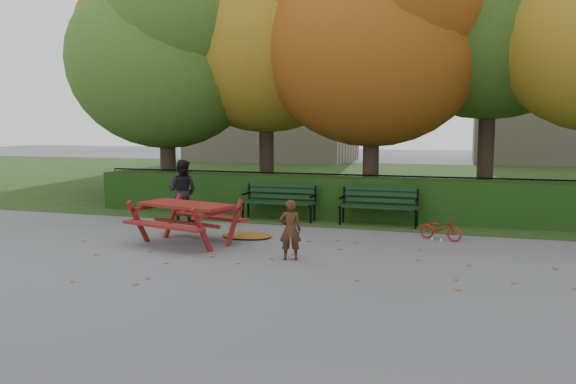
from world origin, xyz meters
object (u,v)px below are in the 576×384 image
(picnic_table, at_px, (186,212))
(bicycle, at_px, (441,229))
(tree_b, at_px, (275,17))
(child, at_px, (290,230))
(tree_c, at_px, (385,27))
(tree_f, at_px, (172,29))
(adult, at_px, (182,191))
(bench_left, at_px, (280,199))
(tree_a, at_px, (171,46))
(bench_right, at_px, (379,203))

(picnic_table, bearing_deg, bicycle, 37.07)
(tree_b, xyz_separation_m, child, (2.58, -6.86, -4.89))
(tree_c, xyz_separation_m, tree_f, (-7.97, 3.28, 0.87))
(tree_c, bearing_deg, adult, -142.30)
(child, bearing_deg, bench_left, -85.36)
(tree_c, bearing_deg, tree_a, -176.35)
(tree_f, bearing_deg, bench_right, -33.92)
(adult, relative_size, bicycle, 1.70)
(bench_right, bearing_deg, tree_a, 163.39)
(bicycle, bearing_deg, bench_right, 67.84)
(bench_left, height_order, bicycle, bench_left)
(tree_a, distance_m, bench_right, 7.69)
(tree_a, bearing_deg, child, -46.89)
(child, xyz_separation_m, adult, (-3.52, 2.81, 0.22))
(bench_right, xyz_separation_m, adult, (-4.49, -1.00, 0.22))
(picnic_table, height_order, adult, adult)
(tree_f, bearing_deg, bicycle, -35.38)
(tree_a, distance_m, bench_left, 5.89)
(tree_a, bearing_deg, picnic_table, -59.07)
(tree_b, height_order, child, tree_b)
(bicycle, bearing_deg, adult, 107.66)
(bench_right, xyz_separation_m, child, (-0.96, -3.81, -0.00))
(tree_f, relative_size, bench_left, 5.10)
(tree_c, height_order, bench_right, tree_c)
(tree_f, relative_size, child, 8.87)
(tree_a, distance_m, tree_b, 3.11)
(tree_a, relative_size, tree_c, 0.94)
(tree_c, xyz_separation_m, child, (-0.70, -6.07, -4.31))
(tree_b, bearing_deg, bench_left, -69.42)
(bicycle, bearing_deg, picnic_table, 132.62)
(adult, bearing_deg, bicycle, 175.74)
(tree_b, xyz_separation_m, bench_left, (1.14, -3.04, -4.88))
(tree_b, relative_size, bench_left, 4.88)
(bench_left, distance_m, bench_right, 2.40)
(picnic_table, bearing_deg, tree_a, 136.11)
(child, bearing_deg, tree_f, -68.14)
(tree_f, bearing_deg, tree_b, -27.99)
(tree_a, relative_size, bench_right, 4.16)
(bench_left, bearing_deg, tree_f, 136.49)
(bench_left, bearing_deg, bicycle, -19.05)
(tree_a, xyz_separation_m, child, (5.32, -5.69, -4.00))
(bench_left, relative_size, child, 1.74)
(adult, bearing_deg, picnic_table, 118.22)
(tree_f, xyz_separation_m, bench_left, (5.83, -5.54, -5.17))
(tree_f, height_order, bench_right, tree_f)
(bench_right, distance_m, bicycle, 1.96)
(bench_right, distance_m, child, 3.93)
(tree_a, relative_size, bicycle, 8.60)
(tree_c, distance_m, adult, 6.72)
(tree_f, bearing_deg, picnic_table, -60.29)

